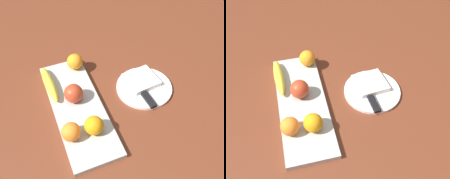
# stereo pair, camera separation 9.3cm
# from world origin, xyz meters

# --- Properties ---
(ground_plane) EXTENTS (2.40, 2.40, 0.00)m
(ground_plane) POSITION_xyz_m (0.00, 0.00, 0.00)
(ground_plane) COLOR brown
(fruit_tray) EXTENTS (0.48, 0.17, 0.02)m
(fruit_tray) POSITION_xyz_m (0.03, -0.04, 0.01)
(fruit_tray) COLOR #B5B9B6
(fruit_tray) RESTS_ON ground_plane
(apple) EXTENTS (0.07, 0.07, 0.07)m
(apple) POSITION_xyz_m (0.06, -0.04, 0.05)
(apple) COLOR #BB3C21
(apple) RESTS_ON fruit_tray
(banana) EXTENTS (0.19, 0.04, 0.04)m
(banana) POSITION_xyz_m (0.16, 0.03, 0.04)
(banana) COLOR yellow
(banana) RESTS_ON fruit_tray
(orange_near_apple) EXTENTS (0.06, 0.06, 0.06)m
(orange_near_apple) POSITION_xyz_m (-0.09, -0.06, 0.05)
(orange_near_apple) COLOR orange
(orange_near_apple) RESTS_ON fruit_tray
(orange_near_banana) EXTENTS (0.06, 0.06, 0.06)m
(orange_near_banana) POSITION_xyz_m (0.22, -0.09, 0.05)
(orange_near_banana) COLOR orange
(orange_near_banana) RESTS_ON fruit_tray
(orange_center) EXTENTS (0.06, 0.06, 0.06)m
(orange_center) POSITION_xyz_m (-0.08, 0.02, 0.05)
(orange_center) COLOR orange
(orange_center) RESTS_ON fruit_tray
(dinner_plate) EXTENTS (0.21, 0.21, 0.01)m
(dinner_plate) POSITION_xyz_m (0.03, -0.30, 0.01)
(dinner_plate) COLOR white
(dinner_plate) RESTS_ON ground_plane
(folded_napkin) EXTENTS (0.12, 0.12, 0.02)m
(folded_napkin) POSITION_xyz_m (0.06, -0.30, 0.02)
(folded_napkin) COLOR white
(folded_napkin) RESTS_ON dinner_plate
(knife) EXTENTS (0.18, 0.03, 0.01)m
(knife) POSITION_xyz_m (-0.01, -0.28, 0.02)
(knife) COLOR silver
(knife) RESTS_ON dinner_plate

